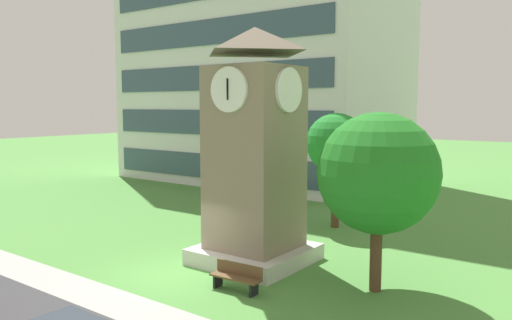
{
  "coord_description": "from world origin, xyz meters",
  "views": [
    {
      "loc": [
        12.67,
        -12.08,
        5.98
      ],
      "look_at": [
        0.68,
        4.17,
        3.82
      ],
      "focal_mm": 35.46,
      "sensor_mm": 36.0,
      "label": 1
    }
  ],
  "objects_px": {
    "clock_tower": "(255,161)",
    "tree_near_tower": "(336,144)",
    "park_bench": "(237,277)",
    "tree_streetside": "(378,174)"
  },
  "relations": [
    {
      "from": "clock_tower",
      "to": "park_bench",
      "type": "distance_m",
      "value": 4.67
    },
    {
      "from": "park_bench",
      "to": "tree_near_tower",
      "type": "xyz_separation_m",
      "value": [
        -1.49,
        9.67,
        3.68
      ]
    },
    {
      "from": "clock_tower",
      "to": "tree_near_tower",
      "type": "bearing_deg",
      "value": 91.06
    },
    {
      "from": "clock_tower",
      "to": "tree_near_tower",
      "type": "relative_size",
      "value": 1.57
    },
    {
      "from": "tree_near_tower",
      "to": "tree_streetside",
      "type": "xyz_separation_m",
      "value": [
        5.12,
        -6.99,
        -0.29
      ]
    },
    {
      "from": "clock_tower",
      "to": "tree_near_tower",
      "type": "height_order",
      "value": "clock_tower"
    },
    {
      "from": "park_bench",
      "to": "tree_streetside",
      "type": "xyz_separation_m",
      "value": [
        3.63,
        2.67,
        3.39
      ]
    },
    {
      "from": "park_bench",
      "to": "tree_streetside",
      "type": "height_order",
      "value": "tree_streetside"
    },
    {
      "from": "tree_near_tower",
      "to": "tree_streetside",
      "type": "bearing_deg",
      "value": -53.81
    },
    {
      "from": "clock_tower",
      "to": "tree_streetside",
      "type": "relative_size",
      "value": 1.53
    }
  ]
}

